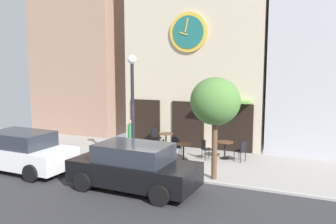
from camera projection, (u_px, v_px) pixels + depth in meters
The scene contains 18 objects.
ground_plane at pixel (141, 176), 13.53m from camera, with size 29.30×10.41×0.13m.
clock_building at pixel (198, 35), 18.76m from camera, with size 7.21×4.14×10.99m.
neighbor_building_left at pixel (85, 19), 22.16m from camera, with size 5.57×3.89×13.79m.
street_lamp at pixel (133, 110), 14.86m from camera, with size 0.36×0.36×4.53m.
street_tree at pixel (215, 102), 12.80m from camera, with size 1.80×1.62×3.71m.
cafe_table_leftmost at pixel (112, 146), 16.28m from camera, with size 0.63×0.63×0.74m.
cafe_table_rightmost at pixel (166, 138), 17.73m from camera, with size 0.72×0.72×0.77m.
cafe_table_near_door at pixel (183, 149), 15.57m from camera, with size 0.69×0.69×0.75m.
cafe_table_near_curb at pixel (225, 146), 15.88m from camera, with size 0.74×0.74×0.77m.
cafe_chair_facing_street at pixel (165, 148), 15.65m from camera, with size 0.50×0.50×0.90m.
cafe_chair_by_entrance at pixel (241, 150), 15.42m from camera, with size 0.53×0.53×0.90m.
cafe_chair_curbside at pixel (110, 150), 15.40m from camera, with size 0.55×0.55×0.90m.
cafe_chair_facing_wall at pixel (205, 148), 15.79m from camera, with size 0.57×0.57×0.90m.
cafe_chair_left_end at pixel (176, 145), 16.30m from camera, with size 0.56×0.56×0.90m.
cafe_chair_under_awning at pixel (155, 136), 18.42m from camera, with size 0.55×0.55×0.90m.
pedestrian_green at pixel (131, 137), 16.30m from camera, with size 0.44×0.44×1.67m.
parked_car_white at pixel (21, 151), 14.14m from camera, with size 4.34×2.10×1.55m.
parked_car_black at pixel (134, 167), 11.99m from camera, with size 4.35×2.12×1.55m.
Camera 1 is at (6.25, -11.74, 4.19)m, focal length 38.56 mm.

